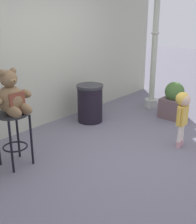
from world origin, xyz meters
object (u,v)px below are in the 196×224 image
object	(u,v)px
trash_bin	(90,103)
lamppost	(154,58)
planter_with_shrub	(174,101)
child_walking	(183,108)
bar_stool_with_teddy	(13,127)
teddy_bear	(12,97)

from	to	relation	value
trash_bin	lamppost	xyz separation A→B (m)	(1.53, -0.43, 0.72)
lamppost	planter_with_shrub	xyz separation A→B (m)	(-0.28, -0.67, -0.75)
child_walking	lamppost	world-z (taller)	lamppost
child_walking	planter_with_shrub	world-z (taller)	child_walking
trash_bin	bar_stool_with_teddy	bearing A→B (deg)	-169.24
trash_bin	teddy_bear	bearing A→B (deg)	-168.39
trash_bin	child_walking	bearing A→B (deg)	-86.77
trash_bin	planter_with_shrub	size ratio (longest dim) A/B	1.00
child_walking	teddy_bear	bearing A→B (deg)	116.71
lamppost	trash_bin	bearing A→B (deg)	164.41
bar_stool_with_teddy	lamppost	bearing A→B (deg)	-1.00
bar_stool_with_teddy	child_walking	world-z (taller)	child_walking
lamppost	bar_stool_with_teddy	bearing A→B (deg)	179.00
bar_stool_with_teddy	trash_bin	size ratio (longest dim) A/B	1.07
bar_stool_with_teddy	trash_bin	distance (m)	1.97
bar_stool_with_teddy	lamppost	xyz separation A→B (m)	(3.45, -0.06, 0.52)
lamppost	child_walking	bearing A→B (deg)	-135.57
bar_stool_with_teddy	planter_with_shrub	bearing A→B (deg)	-13.00
trash_bin	lamppost	bearing A→B (deg)	-15.59
teddy_bear	planter_with_shrub	xyz separation A→B (m)	(3.18, -0.70, -0.65)
planter_with_shrub	bar_stool_with_teddy	bearing A→B (deg)	167.00
teddy_bear	child_walking	size ratio (longest dim) A/B	0.66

